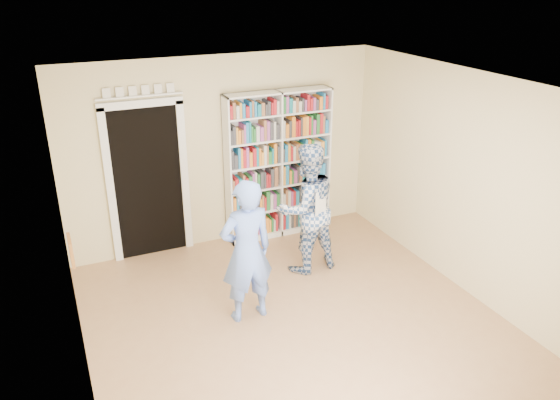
# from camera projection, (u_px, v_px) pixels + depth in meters

# --- Properties ---
(floor) EXTENTS (5.00, 5.00, 0.00)m
(floor) POSITION_uv_depth(u_px,v_px,m) (301.00, 329.00, 6.13)
(floor) COLOR #A2734E
(floor) RESTS_ON ground
(ceiling) EXTENTS (5.00, 5.00, 0.00)m
(ceiling) POSITION_uv_depth(u_px,v_px,m) (305.00, 90.00, 5.07)
(ceiling) COLOR white
(ceiling) RESTS_ON wall_back
(wall_back) EXTENTS (4.50, 0.00, 4.50)m
(wall_back) POSITION_uv_depth(u_px,v_px,m) (224.00, 152.00, 7.70)
(wall_back) COLOR beige
(wall_back) RESTS_ON floor
(wall_left) EXTENTS (0.00, 5.00, 5.00)m
(wall_left) POSITION_uv_depth(u_px,v_px,m) (71.00, 266.00, 4.75)
(wall_left) COLOR beige
(wall_left) RESTS_ON floor
(wall_right) EXTENTS (0.00, 5.00, 5.00)m
(wall_right) POSITION_uv_depth(u_px,v_px,m) (473.00, 188.00, 6.45)
(wall_right) COLOR beige
(wall_right) RESTS_ON floor
(bookshelf) EXTENTS (1.58, 0.30, 2.18)m
(bookshelf) POSITION_uv_depth(u_px,v_px,m) (278.00, 164.00, 7.95)
(bookshelf) COLOR white
(bookshelf) RESTS_ON floor
(doorway) EXTENTS (1.10, 0.08, 2.43)m
(doorway) POSITION_uv_depth(u_px,v_px,m) (147.00, 175.00, 7.33)
(doorway) COLOR black
(doorway) RESTS_ON floor
(wall_art) EXTENTS (0.03, 0.25, 0.25)m
(wall_art) POSITION_uv_depth(u_px,v_px,m) (71.00, 250.00, 4.91)
(wall_art) COLOR brown
(wall_art) RESTS_ON wall_left
(man_blue) EXTENTS (0.64, 0.44, 1.70)m
(man_blue) POSITION_uv_depth(u_px,v_px,m) (247.00, 252.00, 6.04)
(man_blue) COLOR #6689E3
(man_blue) RESTS_ON floor
(man_plaid) EXTENTS (0.90, 0.73, 1.75)m
(man_plaid) POSITION_uv_depth(u_px,v_px,m) (306.00, 208.00, 7.05)
(man_plaid) COLOR navy
(man_plaid) RESTS_ON floor
(paper_sheet) EXTENTS (0.20, 0.11, 0.31)m
(paper_sheet) POSITION_uv_depth(u_px,v_px,m) (321.00, 202.00, 6.80)
(paper_sheet) COLOR white
(paper_sheet) RESTS_ON man_plaid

